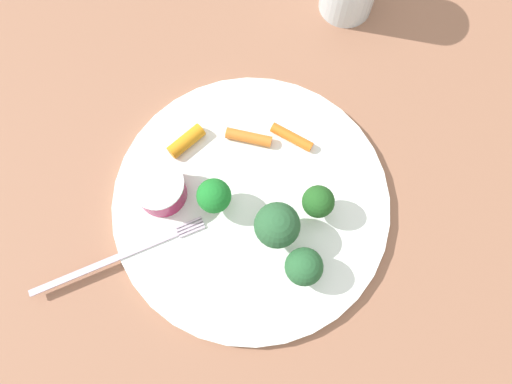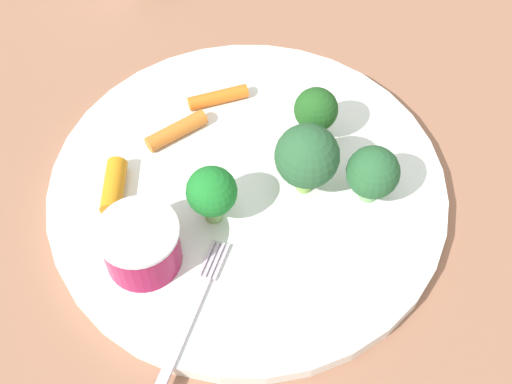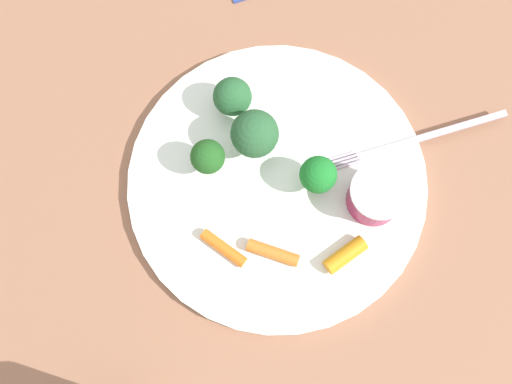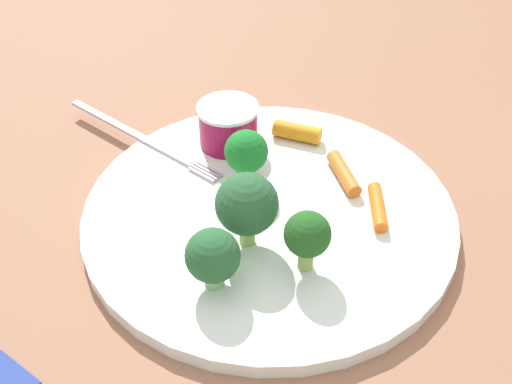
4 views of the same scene
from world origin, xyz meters
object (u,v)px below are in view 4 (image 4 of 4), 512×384
Objects in this scene: plate at (269,213)px; carrot_stick_1 at (297,132)px; fork at (143,139)px; sauce_cup at (228,125)px; broccoli_floret_2 at (251,151)px; broccoli_floret_3 at (213,257)px; broccoli_floret_1 at (307,236)px; carrot_stick_0 at (345,174)px; carrot_stick_2 at (378,207)px; broccoli_floret_0 at (247,205)px.

plate is 0.10m from carrot_stick_1.
plate is 1.65× the size of fork.
plate is at bearing -8.02° from sauce_cup.
broccoli_floret_3 is (0.08, -0.08, -0.00)m from broccoli_floret_2.
fork is at bearing -118.93° from carrot_stick_1.
broccoli_floret_1 is 0.11m from carrot_stick_0.
fork is at bearing 173.27° from broccoli_floret_3.
broccoli_floret_2 is (-0.04, 0.00, 0.04)m from plate.
carrot_stick_0 reaches higher than carrot_stick_2.
carrot_stick_0 is (0.00, 0.07, 0.01)m from plate.
broccoli_floret_2 reaches higher than carrot_stick_0.
carrot_stick_2 is (0.14, 0.06, -0.01)m from sauce_cup.
broccoli_floret_2 is 0.11m from broccoli_floret_3.
plate is 0.10m from sauce_cup.
carrot_stick_0 is 0.04m from carrot_stick_2.
broccoli_floret_1 is (0.16, -0.02, 0.01)m from sauce_cup.
broccoli_floret_0 is 1.25× the size of broccoli_floret_1.
broccoli_floret_0 is at bearing -77.61° from carrot_stick_0.
broccoli_floret_0 is at bearing -53.86° from plate.
plate is 6.07× the size of carrot_stick_2.
broccoli_floret_2 is at bearing 172.32° from broccoli_floret_1.
fork is (-0.10, -0.05, -0.03)m from broccoli_floret_2.
broccoli_floret_3 is 0.94× the size of carrot_stick_0.
broccoli_floret_1 is 0.10m from broccoli_floret_2.
broccoli_floret_1 is at bearing -51.29° from carrot_stick_0.
carrot_stick_1 is (0.02, 0.05, -0.01)m from sauce_cup.
broccoli_floret_3 reaches higher than carrot_stick_2.
plate is 0.08m from broccoli_floret_1.
carrot_stick_0 is (0.09, 0.06, -0.01)m from sauce_cup.
broccoli_floret_1 is at bearing 74.36° from broccoli_floret_3.
broccoli_floret_1 is 0.08m from carrot_stick_2.
sauce_cup is 0.06m from carrot_stick_1.
fork is at bearing -145.96° from carrot_stick_2.
broccoli_floret_0 reaches higher than broccoli_floret_3.
broccoli_floret_0 reaches higher than fork.
carrot_stick_0 is at bearing 60.47° from broccoli_floret_2.
carrot_stick_2 is at bearing 34.04° from fork.
plate is at bearing -91.18° from carrot_stick_0.
broccoli_floret_1 is 1.00× the size of carrot_stick_2.
carrot_stick_1 is (-0.09, 0.10, -0.03)m from broccoli_floret_0.
broccoli_floret_1 is 0.06m from broccoli_floret_3.
fork is (-0.07, -0.12, -0.01)m from carrot_stick_1.
plate is 5.88× the size of carrot_stick_0.
broccoli_floret_0 is at bearing -48.18° from carrot_stick_1.
carrot_stick_2 is at bearing 104.11° from broccoli_floret_1.
fork is at bearing -137.73° from carrot_stick_0.
broccoli_floret_0 reaches higher than sauce_cup.
plate is at bearing 171.55° from broccoli_floret_1.
sauce_cup is 0.16m from broccoli_floret_1.
sauce_cup is at bearing 170.85° from broccoli_floret_2.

